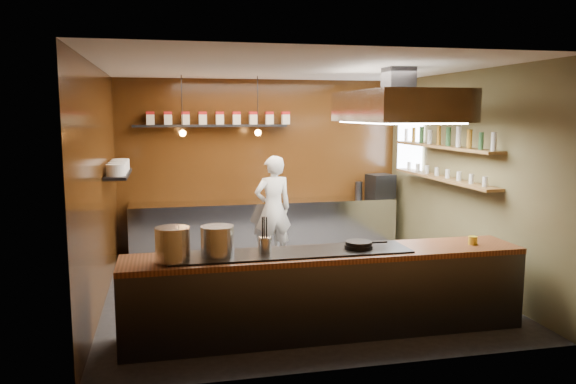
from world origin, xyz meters
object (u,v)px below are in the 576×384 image
object	(u,v)px
extractor_hood	(398,106)
stockpot_small	(217,241)
stockpot_large	(173,244)
espresso_machine	(380,186)
chef	(273,208)

from	to	relation	value
extractor_hood	stockpot_small	size ratio (longest dim) A/B	5.88
stockpot_large	espresso_machine	xyz separation A→B (m)	(3.74, 3.81, 0.00)
extractor_hood	chef	bearing A→B (deg)	122.82
extractor_hood	espresso_machine	size ratio (longest dim) A/B	4.75
espresso_machine	extractor_hood	bearing A→B (deg)	-116.85
extractor_hood	stockpot_large	world-z (taller)	extractor_hood
extractor_hood	chef	size ratio (longest dim) A/B	1.15
espresso_machine	chef	distance (m)	2.16
stockpot_large	espresso_machine	size ratio (longest dim) A/B	0.83
stockpot_large	espresso_machine	world-z (taller)	espresso_machine
stockpot_small	espresso_machine	bearing A→B (deg)	48.71
extractor_hood	stockpot_large	distance (m)	3.50
stockpot_large	chef	distance (m)	3.68
stockpot_small	chef	bearing A→B (deg)	69.33
stockpot_large	stockpot_small	bearing A→B (deg)	9.02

